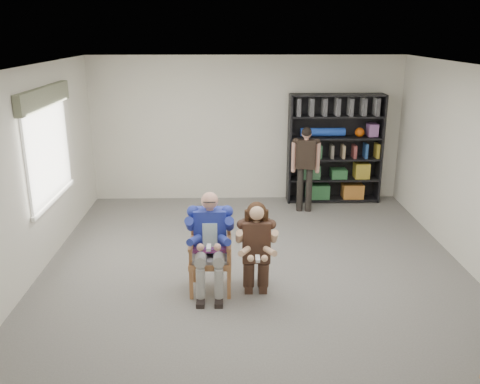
{
  "coord_description": "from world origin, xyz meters",
  "views": [
    {
      "loc": [
        -0.38,
        -6.25,
        3.25
      ],
      "look_at": [
        -0.2,
        0.6,
        1.05
      ],
      "focal_mm": 38.0,
      "sensor_mm": 36.0,
      "label": 1
    }
  ],
  "objects_px": {
    "standing_man": "(305,170)",
    "bookshelf": "(335,149)",
    "armchair": "(210,254)",
    "kneeling_woman": "(256,250)",
    "seated_man": "(210,243)"
  },
  "relations": [
    {
      "from": "seated_man",
      "to": "bookshelf",
      "type": "relative_size",
      "value": 0.64
    },
    {
      "from": "bookshelf",
      "to": "armchair",
      "type": "bearing_deg",
      "value": -122.69
    },
    {
      "from": "standing_man",
      "to": "kneeling_woman",
      "type": "bearing_deg",
      "value": -99.36
    },
    {
      "from": "armchair",
      "to": "standing_man",
      "type": "height_order",
      "value": "standing_man"
    },
    {
      "from": "armchair",
      "to": "standing_man",
      "type": "xyz_separation_m",
      "value": [
        1.65,
        3.0,
        0.28
      ]
    },
    {
      "from": "bookshelf",
      "to": "standing_man",
      "type": "xyz_separation_m",
      "value": [
        -0.65,
        -0.59,
        -0.25
      ]
    },
    {
      "from": "armchair",
      "to": "seated_man",
      "type": "bearing_deg",
      "value": -89.14
    },
    {
      "from": "bookshelf",
      "to": "standing_man",
      "type": "bearing_deg",
      "value": -137.96
    },
    {
      "from": "standing_man",
      "to": "bookshelf",
      "type": "bearing_deg",
      "value": 51.64
    },
    {
      "from": "standing_man",
      "to": "seated_man",
      "type": "bearing_deg",
      "value": -109.23
    },
    {
      "from": "kneeling_woman",
      "to": "seated_man",
      "type": "bearing_deg",
      "value": 169.17
    },
    {
      "from": "armchair",
      "to": "standing_man",
      "type": "distance_m",
      "value": 3.44
    },
    {
      "from": "armchair",
      "to": "bookshelf",
      "type": "xyz_separation_m",
      "value": [
        2.3,
        3.59,
        0.54
      ]
    },
    {
      "from": "armchair",
      "to": "kneeling_woman",
      "type": "bearing_deg",
      "value": -10.83
    },
    {
      "from": "kneeling_woman",
      "to": "standing_man",
      "type": "xyz_separation_m",
      "value": [
        1.07,
        3.12,
        0.18
      ]
    }
  ]
}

